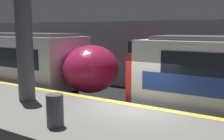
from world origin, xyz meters
The scene contains 5 objects.
ground_plane centered at (0.00, 0.00, 0.00)m, with size 120.00×120.00×0.00m, color black.
platform centered at (0.00, -1.88, 0.56)m, with size 40.00×3.77×1.14m.
station_rear_barrier centered at (0.00, 6.51, 2.05)m, with size 50.00×0.15×4.10m.
support_pillar_near centered at (-3.57, -1.56, 3.02)m, with size 0.57×0.57×3.78m.
trash_bin centered at (-0.93, -2.93, 1.55)m, with size 0.44×0.44×0.85m.
Camera 1 is at (3.72, -7.68, 3.63)m, focal length 42.00 mm.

